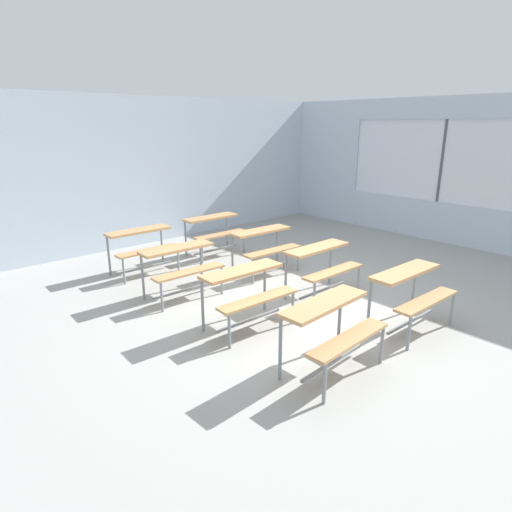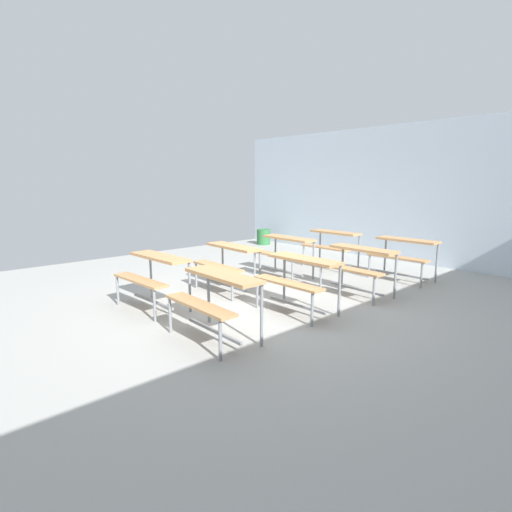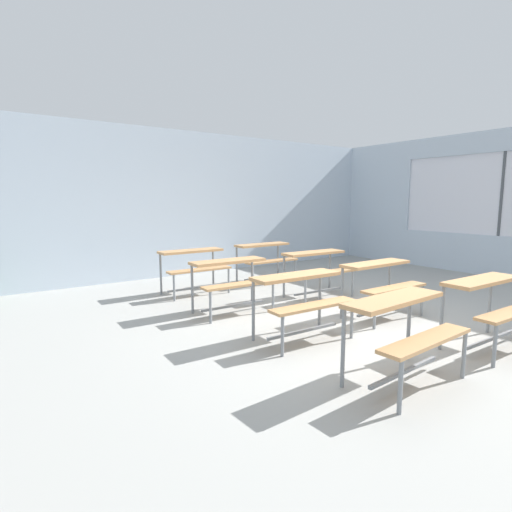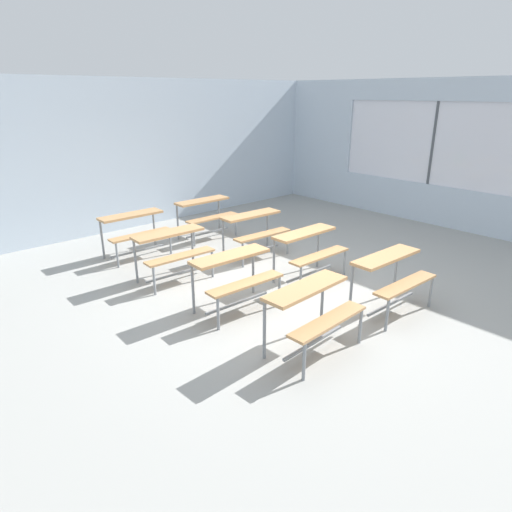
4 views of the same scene
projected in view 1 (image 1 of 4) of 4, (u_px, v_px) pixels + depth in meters
The scene contains 11 objects.
ground at pixel (293, 311), 5.95m from camera, with size 10.00×9.00×0.05m, color #9E9E99.
wall_back at pixel (134, 173), 8.70m from camera, with size 10.00×0.12×3.00m, color silver.
wall_right at pixel (471, 176), 8.59m from camera, with size 0.12×9.00×3.00m.
desk_bench_r0c0 at pixel (332, 321), 4.32m from camera, with size 1.13×0.64×0.74m.
desk_bench_r0c1 at pixel (412, 286), 5.23m from camera, with size 1.12×0.62×0.74m.
desk_bench_r1c0 at pixel (247, 285), 5.27m from camera, with size 1.12×0.63×0.74m.
desk_bench_r1c1 at pixel (322, 260), 6.23m from camera, with size 1.10×0.60×0.74m.
desk_bench_r2c0 at pixel (181, 260), 6.22m from camera, with size 1.12×0.62×0.74m.
desk_bench_r2c1 at pixel (265, 241), 7.22m from camera, with size 1.13×0.64×0.74m.
desk_bench_r3c0 at pixel (142, 241), 7.23m from camera, with size 1.10×0.60×0.74m.
desk_bench_r3c1 at pixel (214, 226), 8.25m from camera, with size 1.11×0.60×0.74m.
Camera 1 is at (-4.01, -3.73, 2.48)m, focal length 30.01 mm.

